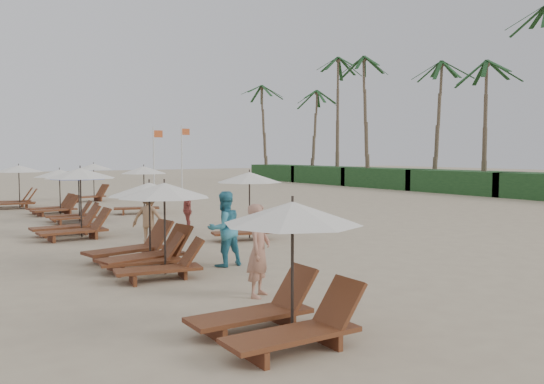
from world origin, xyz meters
TOP-DOWN VIEW (x-y plane):
  - ground at (0.00, 0.00)m, footprint 160.00×160.00m
  - shrub_hedge at (22.00, 14.50)m, footprint 3.20×53.00m
  - palm_row at (21.91, 15.40)m, footprint 7.00×52.00m
  - lounger_station_0 at (-6.60, -4.36)m, footprint 2.62×2.18m
  - lounger_station_1 at (-6.44, 0.98)m, footprint 2.56×2.19m
  - lounger_station_2 at (-6.30, 2.51)m, footprint 2.75×2.39m
  - lounger_station_3 at (-6.58, 8.14)m, footprint 2.81×2.38m
  - lounger_station_4 at (-5.45, 12.44)m, footprint 2.48×2.30m
  - lounger_station_5 at (-5.46, 15.97)m, footprint 2.65×2.31m
  - lounger_station_6 at (-6.58, 20.31)m, footprint 2.88×2.52m
  - inland_station_0 at (-1.82, 4.60)m, footprint 2.74×2.24m
  - inland_station_1 at (-1.95, 14.24)m, footprint 2.82×2.25m
  - inland_station_2 at (-2.11, 22.24)m, footprint 2.88×2.24m
  - beachgoer_near at (-5.45, -1.98)m, footprint 0.81×0.77m
  - beachgoer_mid_a at (-4.59, 1.05)m, footprint 0.98×0.79m
  - beachgoer_mid_b at (-5.01, 5.13)m, footprint 1.26×1.23m
  - beachgoer_far_a at (-2.60, 7.61)m, footprint 0.58×0.95m
  - flag_pole_near at (0.59, 18.88)m, footprint 0.60×0.08m
  - flag_pole_far at (3.32, 21.15)m, footprint 0.59×0.08m

SIDE VIEW (x-z plane):
  - ground at x=0.00m, z-range 0.00..0.00m
  - beachgoer_far_a at x=-2.60m, z-range 0.00..1.50m
  - shrub_hedge at x=22.00m, z-range 0.00..1.60m
  - beachgoer_mid_b at x=-5.01m, z-range 0.00..1.74m
  - beachgoer_near at x=-5.45m, z-range 0.00..1.86m
  - lounger_station_2 at x=-6.30m, z-range -0.10..2.00m
  - beachgoer_mid_a at x=-4.59m, z-range 0.00..1.90m
  - lounger_station_0 at x=-6.60m, z-range -0.06..2.06m
  - lounger_station_5 at x=-5.46m, z-range 0.02..2.11m
  - lounger_station_6 at x=-6.58m, z-range -0.04..2.18m
  - lounger_station_1 at x=-6.44m, z-range -0.01..2.16m
  - lounger_station_3 at x=-6.58m, z-range -0.07..2.28m
  - lounger_station_4 at x=-5.45m, z-range 0.10..2.23m
  - inland_station_2 at x=-2.11m, z-range 0.17..2.40m
  - inland_station_1 at x=-1.95m, z-range 0.20..2.43m
  - inland_station_0 at x=-1.82m, z-range 0.25..2.47m
  - flag_pole_near at x=0.59m, z-range 0.24..4.58m
  - flag_pole_far at x=3.32m, z-range 0.25..4.83m
  - palm_row at x=21.91m, z-range 3.76..16.06m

